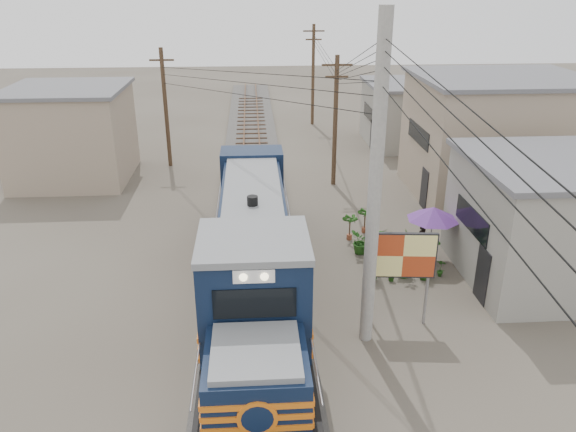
{
  "coord_description": "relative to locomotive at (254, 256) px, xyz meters",
  "views": [
    {
      "loc": [
        0.05,
        -15.31,
        10.61
      ],
      "look_at": [
        1.34,
        4.44,
        2.2
      ],
      "focal_mm": 35.0,
      "sensor_mm": 36.0,
      "label": 1
    }
  ],
  "objects": [
    {
      "name": "shophouse_left",
      "position": [
        -10.0,
        14.02,
        0.82
      ],
      "size": [
        6.3,
        6.3,
        5.2
      ],
      "color": "gray",
      "rests_on": "ground"
    },
    {
      "name": "plant_nursery",
      "position": [
        5.39,
        2.47,
        -1.3
      ],
      "size": [
        3.43,
        3.15,
        1.1
      ],
      "color": "#1F4E16",
      "rests_on": "ground"
    },
    {
      "name": "market_umbrella",
      "position": [
        7.13,
        2.74,
        0.23
      ],
      "size": [
        2.52,
        2.52,
        2.3
      ],
      "rotation": [
        0.0,
        0.0,
        0.24
      ],
      "color": "black",
      "rests_on": "ground"
    },
    {
      "name": "shophouse_front",
      "position": [
        11.5,
        1.02,
        0.57
      ],
      "size": [
        7.35,
        6.3,
        4.7
      ],
      "color": "gray",
      "rests_on": "ground"
    },
    {
      "name": "shophouse_back",
      "position": [
        11.0,
        20.02,
        0.32
      ],
      "size": [
        6.3,
        6.3,
        4.2
      ],
      "color": "gray",
      "rests_on": "ground"
    },
    {
      "name": "wooden_pole_mid",
      "position": [
        4.5,
        12.02,
        1.89
      ],
      "size": [
        1.6,
        0.24,
        7.0
      ],
      "color": "#4C3826",
      "rests_on": "ground"
    },
    {
      "name": "wooden_pole_left",
      "position": [
        -5.0,
        16.02,
        1.89
      ],
      "size": [
        1.6,
        0.24,
        7.0
      ],
      "color": "#4C3826",
      "rests_on": "ground"
    },
    {
      "name": "ground",
      "position": [
        0.0,
        -1.98,
        -1.79
      ],
      "size": [
        120.0,
        120.0,
        0.0
      ],
      "primitive_type": "plane",
      "color": "#473F35",
      "rests_on": "ground"
    },
    {
      "name": "vendor",
      "position": [
        6.78,
        2.88,
        -1.02
      ],
      "size": [
        0.67,
        0.65,
        1.54
      ],
      "primitive_type": "imported",
      "rotation": [
        0.0,
        0.0,
        3.86
      ],
      "color": "black",
      "rests_on": "ground"
    },
    {
      "name": "locomotive",
      "position": [
        0.0,
        0.0,
        0.0
      ],
      "size": [
        3.05,
        16.62,
        4.12
      ],
      "color": "black",
      "rests_on": "ground"
    },
    {
      "name": "billboard",
      "position": [
        4.71,
        -1.73,
        0.65
      ],
      "size": [
        2.14,
        0.33,
        3.3
      ],
      "rotation": [
        0.0,
        0.0,
        -0.09
      ],
      "color": "#99999E",
      "rests_on": "ground"
    },
    {
      "name": "ballast",
      "position": [
        0.0,
        8.02,
        -1.71
      ],
      "size": [
        3.6,
        70.0,
        0.16
      ],
      "primitive_type": "cube",
      "color": "#595651",
      "rests_on": "ground"
    },
    {
      "name": "track",
      "position": [
        0.0,
        8.02,
        -1.53
      ],
      "size": [
        1.15,
        70.0,
        0.12
      ],
      "color": "#51331E",
      "rests_on": "ground"
    },
    {
      "name": "utility_pole_main",
      "position": [
        3.5,
        -2.48,
        3.21
      ],
      "size": [
        0.4,
        0.4,
        10.0
      ],
      "color": "#9E9B93",
      "rests_on": "ground"
    },
    {
      "name": "power_lines",
      "position": [
        -0.14,
        6.51,
        5.78
      ],
      "size": [
        9.65,
        19.0,
        3.3
      ],
      "color": "black",
      "rests_on": "ground"
    },
    {
      "name": "shophouse_mid",
      "position": [
        12.5,
        10.02,
        1.32
      ],
      "size": [
        8.4,
        7.35,
        6.2
      ],
      "color": "gray",
      "rests_on": "ground"
    },
    {
      "name": "wooden_pole_far",
      "position": [
        4.8,
        26.02,
        2.15
      ],
      "size": [
        1.6,
        0.24,
        7.5
      ],
      "color": "#4C3826",
      "rests_on": "ground"
    }
  ]
}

